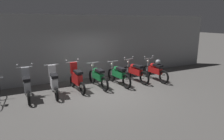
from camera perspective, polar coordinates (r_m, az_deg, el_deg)
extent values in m
plane|color=#565451|center=(8.48, -1.64, -6.38)|extent=(80.00, 80.00, 0.00)
cube|color=gray|center=(10.41, -7.72, 6.31)|extent=(16.00, 0.30, 3.18)
torus|color=black|center=(8.87, -22.65, -4.74)|extent=(0.11, 0.53, 0.53)
torus|color=black|center=(7.78, -22.25, -7.23)|extent=(0.11, 0.53, 0.53)
cube|color=#9EA0A8|center=(8.24, -22.63, -4.13)|extent=(0.24, 0.74, 0.44)
cube|color=#9EA0A8|center=(8.47, -22.99, -0.89)|extent=(0.28, 0.13, 0.48)
cube|color=black|center=(8.00, -22.79, -2.28)|extent=(0.26, 0.53, 0.10)
cylinder|color=#B7BABF|center=(8.56, -23.17, 0.75)|extent=(0.56, 0.06, 0.04)
sphere|color=#B7BABF|center=(8.54, -24.97, 1.23)|extent=(0.07, 0.07, 0.07)
sphere|color=#B7BABF|center=(8.55, -21.50, 1.58)|extent=(0.07, 0.07, 0.07)
cylinder|color=#B7BABF|center=(8.71, -22.89, -2.20)|extent=(0.06, 0.15, 0.85)
sphere|color=silver|center=(8.64, -23.09, -0.16)|extent=(0.12, 0.12, 0.12)
cube|color=white|center=(7.77, -22.32, -6.49)|extent=(0.16, 0.02, 0.10)
torus|color=black|center=(8.95, -16.27, -4.06)|extent=(0.12, 0.53, 0.53)
torus|color=black|center=(7.86, -15.22, -6.45)|extent=(0.12, 0.53, 0.53)
cube|color=silver|center=(8.32, -15.90, -3.42)|extent=(0.27, 0.75, 0.44)
cube|color=silver|center=(8.55, -16.38, -0.22)|extent=(0.29, 0.14, 0.48)
cube|color=black|center=(8.08, -15.90, -1.56)|extent=(0.27, 0.53, 0.10)
cylinder|color=#B7BABF|center=(8.64, -16.59, 1.40)|extent=(0.56, 0.07, 0.04)
cylinder|color=#B7BABF|center=(8.79, -16.42, -1.53)|extent=(0.07, 0.15, 0.85)
sphere|color=silver|center=(8.71, -16.56, 0.50)|extent=(0.12, 0.12, 0.12)
cube|color=white|center=(7.85, -15.29, -5.71)|extent=(0.16, 0.02, 0.10)
torus|color=black|center=(9.27, -10.96, -3.12)|extent=(0.12, 0.53, 0.53)
torus|color=black|center=(8.25, -8.24, -5.15)|extent=(0.12, 0.53, 0.53)
cube|color=red|center=(8.68, -9.75, -2.38)|extent=(0.27, 0.75, 0.44)
cube|color=red|center=(8.89, -10.65, 0.64)|extent=(0.29, 0.14, 0.48)
cube|color=black|center=(8.45, -9.45, -0.56)|extent=(0.27, 0.53, 0.10)
cylinder|color=#B7BABF|center=(8.97, -11.01, 2.17)|extent=(0.56, 0.07, 0.04)
sphere|color=#B7BABF|center=(8.87, -12.62, 2.62)|extent=(0.07, 0.07, 0.07)
sphere|color=#B7BABF|center=(9.04, -9.49, 2.97)|extent=(0.07, 0.07, 0.07)
cylinder|color=#B7BABF|center=(9.12, -10.98, -0.67)|extent=(0.07, 0.15, 0.85)
sphere|color=silver|center=(9.05, -11.07, 1.29)|extent=(0.12, 0.12, 0.12)
cube|color=white|center=(8.23, -8.32, -4.45)|extent=(0.16, 0.02, 0.10)
torus|color=black|center=(9.68, -5.54, -1.85)|extent=(0.11, 0.65, 0.65)
torus|color=black|center=(8.55, -2.07, -3.91)|extent=(0.11, 0.65, 0.65)
cube|color=#197238|center=(9.05, -3.93, -1.66)|extent=(0.25, 0.84, 0.28)
ellipsoid|color=#197238|center=(9.14, -4.37, -0.11)|extent=(0.28, 0.45, 0.22)
cube|color=black|center=(8.82, -3.46, -0.19)|extent=(0.26, 0.53, 0.10)
cylinder|color=#B7BABF|center=(9.42, -5.39, 2.04)|extent=(0.56, 0.06, 0.04)
cylinder|color=#B7BABF|center=(9.55, -5.46, -0.07)|extent=(0.06, 0.16, 0.65)
sphere|color=silver|center=(9.50, -5.49, 1.21)|extent=(0.12, 0.12, 0.12)
cube|color=white|center=(8.54, -2.15, -3.22)|extent=(0.16, 0.02, 0.10)
torus|color=black|center=(9.94, -0.11, -1.36)|extent=(0.13, 0.65, 0.65)
torus|color=black|center=(8.89, 4.12, -3.24)|extent=(0.13, 0.65, 0.65)
cube|color=#197238|center=(9.36, 1.89, -1.13)|extent=(0.27, 0.84, 0.28)
ellipsoid|color=#197238|center=(9.43, 1.40, 0.37)|extent=(0.29, 0.46, 0.22)
cube|color=black|center=(9.14, 2.51, 0.31)|extent=(0.27, 0.53, 0.10)
cylinder|color=#B7BABF|center=(9.70, 0.19, 2.44)|extent=(0.56, 0.07, 0.04)
cylinder|color=#B7BABF|center=(9.82, 0.04, 0.37)|extent=(0.07, 0.16, 0.65)
sphere|color=silver|center=(9.77, 0.04, 1.63)|extent=(0.12, 0.12, 0.12)
cube|color=white|center=(8.88, 4.04, -2.58)|extent=(0.16, 0.02, 0.10)
torus|color=black|center=(10.47, 4.30, -0.62)|extent=(0.16, 0.66, 0.65)
torus|color=black|center=(9.51, 9.03, -2.25)|extent=(0.16, 0.66, 0.65)
cube|color=red|center=(9.93, 6.58, -0.34)|extent=(0.31, 0.85, 0.28)
ellipsoid|color=red|center=(10.00, 6.04, 1.07)|extent=(0.31, 0.47, 0.22)
cube|color=black|center=(9.73, 7.30, 1.04)|extent=(0.29, 0.54, 0.10)
cylinder|color=#B7BABF|center=(10.24, 4.72, 3.00)|extent=(0.56, 0.10, 0.04)
sphere|color=#B7BABF|center=(10.07, 3.55, 3.41)|extent=(0.07, 0.07, 0.07)
sphere|color=#B7BABF|center=(10.38, 5.87, 3.68)|extent=(0.07, 0.07, 0.07)
cylinder|color=#B7BABF|center=(10.36, 4.50, 1.03)|extent=(0.07, 0.16, 0.65)
sphere|color=silver|center=(10.31, 4.52, 2.22)|extent=(0.12, 0.12, 0.12)
cube|color=white|center=(9.50, 8.94, -1.63)|extent=(0.16, 0.03, 0.10)
torus|color=black|center=(10.83, 9.73, -0.31)|extent=(0.10, 0.65, 0.65)
torus|color=black|center=(9.86, 14.28, -1.92)|extent=(0.10, 0.65, 0.65)
cube|color=red|center=(10.29, 11.95, -0.06)|extent=(0.23, 0.83, 0.28)
ellipsoid|color=red|center=(10.36, 11.46, 1.31)|extent=(0.27, 0.44, 0.22)
cube|color=black|center=(10.09, 12.68, 1.27)|extent=(0.25, 0.52, 0.10)
cylinder|color=#B7BABF|center=(10.60, 10.22, 3.19)|extent=(0.56, 0.04, 0.04)
sphere|color=#B7BABF|center=(10.43, 9.10, 3.62)|extent=(0.07, 0.07, 0.07)
sphere|color=#B7BABF|center=(10.74, 11.34, 3.82)|extent=(0.07, 0.07, 0.07)
cylinder|color=#B7BABF|center=(10.71, 9.96, 1.29)|extent=(0.06, 0.16, 0.65)
sphere|color=silver|center=(10.67, 10.01, 2.45)|extent=(0.12, 0.12, 0.12)
cube|color=white|center=(9.85, 14.21, -1.33)|extent=(0.16, 0.01, 0.10)
sphere|color=#9EA0A8|center=(10.06, 12.73, 2.22)|extent=(0.24, 0.24, 0.24)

